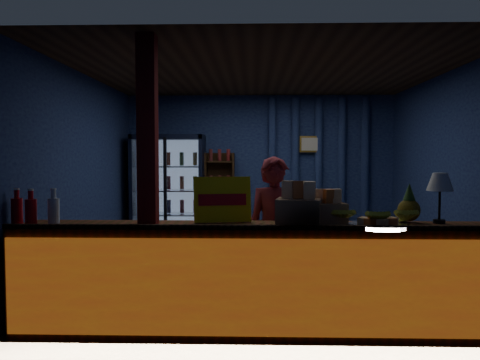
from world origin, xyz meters
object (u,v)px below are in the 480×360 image
at_px(shopkeeper, 275,234).
at_px(pastry_tray, 379,224).
at_px(green_chair, 309,233).
at_px(table_lamp, 440,184).

height_order(shopkeeper, pastry_tray, shopkeeper).
xyz_separation_m(green_chair, pastry_tray, (0.18, -3.42, 0.64)).
bearing_deg(shopkeeper, green_chair, 79.76).
height_order(shopkeeper, table_lamp, shopkeeper).
height_order(green_chair, table_lamp, table_lamp).
distance_m(green_chair, table_lamp, 3.41).
bearing_deg(table_lamp, pastry_tray, -158.10).
xyz_separation_m(shopkeeper, pastry_tray, (0.85, -0.67, 0.21)).
height_order(shopkeeper, green_chair, shopkeeper).
distance_m(shopkeeper, pastry_tray, 1.10).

